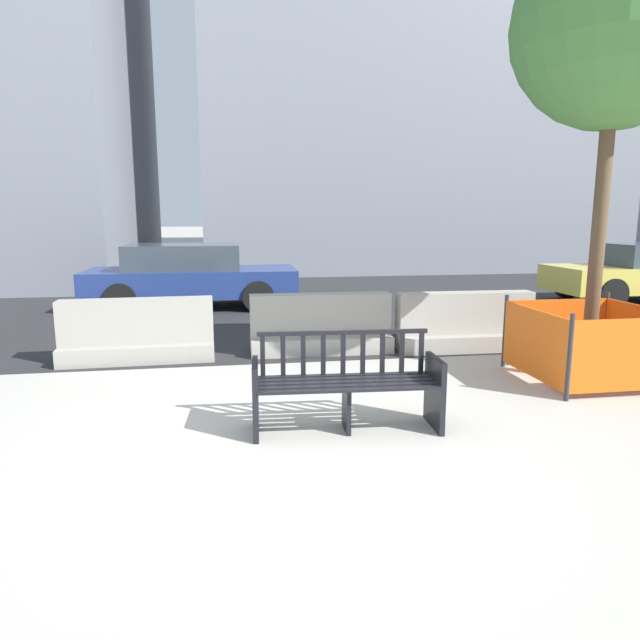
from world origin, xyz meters
TOP-DOWN VIEW (x-y plane):
  - ground_plane at (0.00, 0.00)m, footprint 200.00×200.00m
  - street_asphalt at (0.00, 8.70)m, footprint 120.00×12.00m
  - street_bench at (0.45, 0.26)m, footprint 1.72×0.62m
  - jersey_barrier_centre at (0.71, 3.28)m, footprint 2.01×0.70m
  - jersey_barrier_left at (-1.80, 3.18)m, footprint 2.02×0.75m
  - jersey_barrier_right at (2.81, 3.11)m, footprint 2.02×0.74m
  - street_tree at (3.62, 1.37)m, footprint 2.23×2.23m
  - construction_fence at (3.62, 1.37)m, footprint 1.46×1.46m
  - car_sedan_mid at (-1.37, 7.70)m, footprint 4.35×1.90m

SIDE VIEW (x-z plane):
  - ground_plane at x=0.00m, z-range 0.00..0.00m
  - street_asphalt at x=0.00m, z-range 0.00..0.01m
  - jersey_barrier_centre at x=0.71m, z-range -0.08..0.76m
  - jersey_barrier_left at x=-1.80m, z-range -0.08..0.76m
  - jersey_barrier_right at x=2.81m, z-range -0.08..0.76m
  - street_bench at x=0.45m, z-range -0.04..0.84m
  - construction_fence at x=3.62m, z-range 0.00..0.94m
  - car_sedan_mid at x=-1.37m, z-range 0.01..1.35m
  - street_tree at x=3.62m, z-range 1.41..6.49m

